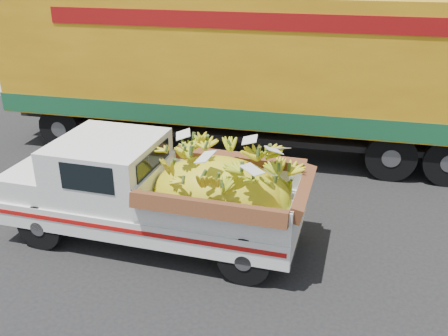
% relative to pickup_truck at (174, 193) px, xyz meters
% --- Properties ---
extents(ground, '(100.00, 100.00, 0.00)m').
position_rel_pickup_truck_xyz_m(ground, '(0.06, 0.34, -0.96)').
color(ground, black).
rests_on(ground, ground).
extents(curb, '(60.00, 0.25, 0.15)m').
position_rel_pickup_truck_xyz_m(curb, '(0.06, 7.04, -0.88)').
color(curb, gray).
rests_on(curb, ground).
extents(sidewalk, '(60.00, 4.00, 0.14)m').
position_rel_pickup_truck_xyz_m(sidewalk, '(0.06, 9.14, -0.89)').
color(sidewalk, gray).
rests_on(sidewalk, ground).
extents(building_left, '(18.00, 6.00, 5.00)m').
position_rel_pickup_truck_xyz_m(building_left, '(-7.94, 15.04, 1.54)').
color(building_left, gray).
rests_on(building_left, ground).
extents(pickup_truck, '(5.11, 1.95, 1.78)m').
position_rel_pickup_truck_xyz_m(pickup_truck, '(0.00, 0.00, 0.00)').
color(pickup_truck, black).
rests_on(pickup_truck, ground).
extents(semi_trailer, '(12.04, 3.24, 3.80)m').
position_rel_pickup_truck_xyz_m(semi_trailer, '(0.01, 4.59, 1.17)').
color(semi_trailer, black).
rests_on(semi_trailer, ground).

